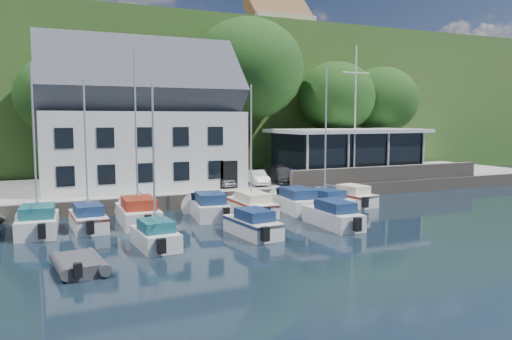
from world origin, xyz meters
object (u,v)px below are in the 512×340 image
object	(u,v)px
boat_r1_7	(351,195)
boat_r2_3	(333,213)
harbor_building	(140,128)
boat_r1_4	(251,146)
flagpole	(355,114)
dinghy_1	(79,262)
boat_r1_1	(86,150)
boat_r1_3	(209,205)
car_white	(257,177)
boat_r2_2	(253,222)
car_dgrey	(282,175)
club_pavilion	(347,152)
boat_r1_2	(136,141)
boat_r1_0	(34,145)
car_blue	(307,174)
boat_r1_6	(326,146)
boat_r1_5	(296,199)
boat_r2_1	(154,160)
car_silver	(219,179)

from	to	relation	value
boat_r1_7	boat_r2_3	world-z (taller)	boat_r2_3
harbor_building	boat_r1_4	world-z (taller)	harbor_building
flagpole	boat_r2_3	size ratio (longest dim) A/B	1.78
boat_r2_3	dinghy_1	distance (m)	14.03
boat_r1_1	boat_r1_3	distance (m)	7.91
car_white	boat_r2_2	distance (m)	12.50
car_white	car_dgrey	world-z (taller)	car_dgrey
boat_r1_3	harbor_building	bearing A→B (deg)	113.01
club_pavilion	boat_r1_2	xyz separation A→B (m)	(-19.94, -8.34, 1.70)
boat_r1_7	boat_r1_4	bearing A→B (deg)	172.83
car_white	boat_r1_0	bearing A→B (deg)	-150.66
car_blue	boat_r2_3	world-z (taller)	car_blue
boat_r1_1	boat_r1_7	world-z (taller)	boat_r1_1
boat_r1_7	boat_r2_2	distance (m)	11.36
boat_r1_4	boat_r2_3	bearing A→B (deg)	-63.62
car_white	boat_r1_6	xyz separation A→B (m)	(2.00, -6.50, 2.69)
boat_r1_0	boat_r1_2	world-z (taller)	boat_r1_2
boat_r2_3	boat_r2_2	bearing A→B (deg)	-176.89
boat_r1_7	boat_r2_2	size ratio (longest dim) A/B	1.02
boat_r1_1	boat_r2_3	xyz separation A→B (m)	(12.61, -4.78, -3.58)
boat_r1_1	boat_r1_5	world-z (taller)	boat_r1_1
club_pavilion	boat_r1_5	world-z (taller)	club_pavilion
boat_r1_4	boat_r1_6	size ratio (longest dim) A/B	1.02
boat_r2_1	boat_r1_1	bearing A→B (deg)	111.08
boat_r1_7	dinghy_1	size ratio (longest dim) A/B	1.69
club_pavilion	boat_r2_2	bearing A→B (deg)	-137.78
car_dgrey	boat_r2_3	distance (m)	11.65
harbor_building	car_blue	distance (m)	13.51
harbor_building	flagpole	world-z (taller)	flagpole
car_blue	boat_r1_2	world-z (taller)	boat_r1_2
boat_r1_0	boat_r1_6	size ratio (longest dim) A/B	1.11
boat_r1_7	boat_r2_1	world-z (taller)	boat_r2_1
boat_r1_2	boat_r1_1	bearing A→B (deg)	-171.82
boat_r1_4	boat_r2_3	distance (m)	6.86
car_silver	dinghy_1	xyz separation A→B (m)	(-10.99, -14.26, -1.20)
car_dgrey	club_pavilion	bearing A→B (deg)	22.61
car_silver	boat_r1_3	size ratio (longest dim) A/B	0.58
boat_r1_6	boat_r2_3	bearing A→B (deg)	-125.05
car_dgrey	boat_r1_6	bearing A→B (deg)	-85.16
flagpole	car_silver	bearing A→B (deg)	175.09
boat_r1_0	boat_r1_2	bearing A→B (deg)	8.88
flagpole	boat_r1_6	bearing A→B (deg)	-137.67
boat_r1_5	boat_r2_2	size ratio (longest dim) A/B	1.26
boat_r1_5	boat_r2_2	distance (m)	7.42
boat_r1_2	dinghy_1	bearing A→B (deg)	-114.12
harbor_building	flagpole	xyz separation A→B (m)	(16.56, -3.63, 1.07)
car_dgrey	boat_r2_2	xyz separation A→B (m)	(-7.55, -11.58, -0.92)
car_silver	boat_r1_6	world-z (taller)	boat_r1_6
boat_r1_0	boat_r1_5	world-z (taller)	boat_r1_0
boat_r1_0	boat_r2_1	distance (m)	7.28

